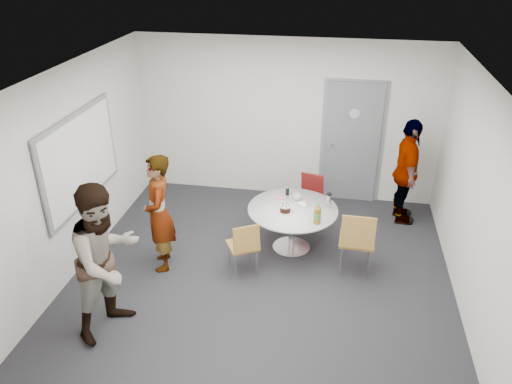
% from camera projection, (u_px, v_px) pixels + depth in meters
% --- Properties ---
extents(floor, '(5.00, 5.00, 0.00)m').
position_uv_depth(floor, '(261.00, 277.00, 6.70)').
color(floor, '#252429').
rests_on(floor, ground).
extents(ceiling, '(5.00, 5.00, 0.00)m').
position_uv_depth(ceiling, '(262.00, 77.00, 5.46)').
color(ceiling, silver).
rests_on(ceiling, wall_back).
extents(wall_back, '(5.00, 0.00, 5.00)m').
position_uv_depth(wall_back, '(286.00, 120.00, 8.27)').
color(wall_back, silver).
rests_on(wall_back, floor).
extents(wall_left, '(0.00, 5.00, 5.00)m').
position_uv_depth(wall_left, '(72.00, 172.00, 6.47)').
color(wall_left, silver).
rests_on(wall_left, floor).
extents(wall_right, '(0.00, 5.00, 5.00)m').
position_uv_depth(wall_right, '(477.00, 204.00, 5.70)').
color(wall_right, silver).
rests_on(wall_right, floor).
extents(wall_front, '(5.00, 0.00, 5.00)m').
position_uv_depth(wall_front, '(209.00, 329.00, 3.89)').
color(wall_front, silver).
rests_on(wall_front, floor).
extents(door, '(1.02, 0.17, 2.12)m').
position_uv_depth(door, '(352.00, 143.00, 8.23)').
color(door, slate).
rests_on(door, wall_back).
extents(whiteboard, '(0.04, 1.90, 1.25)m').
position_uv_depth(whiteboard, '(81.00, 159.00, 6.59)').
color(whiteboard, gray).
rests_on(whiteboard, wall_left).
extents(table, '(1.27, 1.27, 0.96)m').
position_uv_depth(table, '(294.00, 214.00, 7.04)').
color(table, silver).
rests_on(table, floor).
extents(chair_near_left, '(0.52, 0.53, 0.78)m').
position_uv_depth(chair_near_left, '(244.00, 244.00, 6.56)').
color(chair_near_left, brown).
rests_on(chair_near_left, floor).
extents(chair_near_right, '(0.47, 0.50, 0.95)m').
position_uv_depth(chair_near_right, '(357.00, 238.00, 6.49)').
color(chair_near_right, brown).
rests_on(chair_near_right, floor).
extents(chair_far, '(0.45, 0.48, 0.78)m').
position_uv_depth(chair_far, '(310.00, 194.00, 7.82)').
color(chair_far, maroon).
rests_on(chair_far, floor).
extents(person_main, '(0.57, 0.70, 1.64)m').
position_uv_depth(person_main, '(159.00, 213.00, 6.57)').
color(person_main, '#A5C6EA').
rests_on(person_main, floor).
extents(person_left, '(1.00, 1.10, 1.84)m').
position_uv_depth(person_left, '(106.00, 260.00, 5.45)').
color(person_left, white).
rests_on(person_left, floor).
extents(person_right, '(0.47, 1.01, 1.69)m').
position_uv_depth(person_right, '(407.00, 172.00, 7.65)').
color(person_right, black).
rests_on(person_right, floor).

